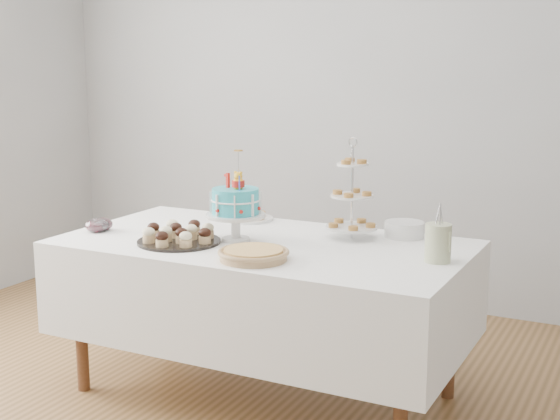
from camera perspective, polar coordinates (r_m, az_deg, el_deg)
The scene contains 12 objects.
floor at distance 3.71m, azimuth -3.45°, elevation -14.92°, with size 5.00×5.00×0.00m, color brown.
walls at distance 3.35m, azimuth -3.73°, elevation 6.31°, with size 5.04×4.04×2.70m.
table at distance 3.76m, azimuth -1.22°, elevation -5.68°, with size 1.92×1.02×0.77m.
birthday_cake at distance 3.69m, azimuth -3.26°, elevation -0.49°, with size 0.28×0.28×0.43m.
cupcake_tray at distance 3.69m, azimuth -7.42°, elevation -1.74°, with size 0.39×0.39×0.09m.
pie at distance 3.36m, azimuth -1.95°, elevation -3.22°, with size 0.31×0.31×0.05m.
tiered_stand at distance 3.74m, azimuth 5.29°, elevation 0.99°, with size 0.25×0.25×0.49m.
plate_stack at distance 3.83m, azimuth 9.08°, elevation -1.41°, with size 0.19×0.19×0.07m.
pastry_plate at distance 4.18m, azimuth -2.33°, elevation -0.50°, with size 0.27×0.27×0.04m.
jam_bowl_a at distance 4.00m, azimuth -13.26°, elevation -1.12°, with size 0.11×0.11×0.07m.
jam_bowl_b at distance 4.02m, azimuth -12.92°, elevation -1.04°, with size 0.11×0.11×0.07m.
utensil_pitcher at distance 3.38m, azimuth 11.49°, elevation -2.26°, with size 0.12×0.11×0.25m.
Camera 1 is at (1.71, -2.87, 1.63)m, focal length 50.00 mm.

